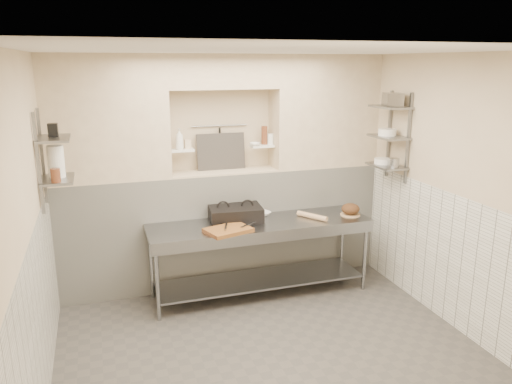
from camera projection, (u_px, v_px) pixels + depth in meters
name	position (u px, v px, depth m)	size (l,w,h in m)	color
floor	(270.00, 354.00, 4.85)	(4.00, 3.90, 0.10)	#4A4541
ceiling	(273.00, 44.00, 4.12)	(4.00, 3.90, 0.10)	silver
wall_left	(23.00, 236.00, 3.87)	(0.10, 3.90, 2.80)	beige
wall_right	(460.00, 194.00, 5.10)	(0.10, 3.90, 2.80)	beige
wall_back	(219.00, 168.00, 6.33)	(4.00, 0.10, 2.80)	beige
wall_front	(398.00, 316.00, 2.64)	(4.00, 0.10, 2.80)	beige
backwall_lower	(224.00, 227.00, 6.27)	(4.00, 0.40, 1.40)	white
alcove_sill	(223.00, 171.00, 6.09)	(1.30, 0.40, 0.02)	beige
backwall_pillar_left	(106.00, 119.00, 5.52)	(1.35, 0.40, 1.40)	beige
backwall_pillar_right	(324.00, 111.00, 6.31)	(1.35, 0.40, 1.40)	beige
backwall_header	(222.00, 71.00, 5.79)	(1.30, 0.40, 0.40)	beige
wainscot_left	(41.00, 316.00, 4.07)	(0.02, 3.90, 1.40)	white
wainscot_right	(449.00, 258.00, 5.25)	(0.02, 3.90, 1.40)	white
alcove_shelf_left	(182.00, 150.00, 5.87)	(0.28, 0.16, 0.03)	white
alcove_shelf_right	(262.00, 146.00, 6.17)	(0.28, 0.16, 0.03)	white
utensil_rail	(219.00, 126.00, 6.11)	(0.02, 0.02, 0.70)	gray
hanging_steel	(220.00, 140.00, 6.14)	(0.02, 0.02, 0.30)	black
splash_panel	(221.00, 152.00, 6.13)	(0.60, 0.02, 0.45)	#383330
shelf_rail_left_a	(42.00, 156.00, 4.95)	(0.03, 0.03, 0.95)	slate
shelf_rail_left_b	(38.00, 164.00, 4.58)	(0.03, 0.03, 0.95)	slate
wall_shelf_left_lower	(58.00, 179.00, 4.85)	(0.30, 0.50, 0.03)	slate
wall_shelf_left_upper	(53.00, 139.00, 4.75)	(0.30, 0.50, 0.03)	slate
shelf_rail_right_a	(389.00, 134.00, 6.11)	(0.03, 0.03, 1.05)	slate
shelf_rail_right_b	(408.00, 139.00, 5.74)	(0.03, 0.03, 1.05)	slate
wall_shelf_right_lower	(387.00, 166.00, 5.97)	(0.30, 0.50, 0.03)	slate
wall_shelf_right_mid	(388.00, 137.00, 5.89)	(0.30, 0.50, 0.03)	slate
wall_shelf_right_upper	(391.00, 107.00, 5.80)	(0.30, 0.50, 0.03)	slate
prep_table	(260.00, 243.00, 5.85)	(2.60, 0.70, 0.90)	gray
panini_press	(235.00, 213.00, 5.86)	(0.65, 0.50, 0.17)	black
cutting_board	(228.00, 230.00, 5.46)	(0.48, 0.33, 0.04)	brown
knife_blade	(248.00, 224.00, 5.57)	(0.25, 0.03, 0.01)	gray
tongs	(226.00, 226.00, 5.48)	(0.02, 0.02, 0.25)	gray
mixing_bowl	(262.00, 214.00, 6.04)	(0.21, 0.21, 0.05)	white
rolling_pin	(312.00, 216.00, 5.93)	(0.06, 0.06, 0.41)	tan
bread_board	(350.00, 215.00, 6.07)	(0.24, 0.24, 0.01)	tan
bread_loaf	(351.00, 209.00, 6.05)	(0.22, 0.22, 0.13)	#4C2D19
bottle_soap	(179.00, 139.00, 5.82)	(0.09, 0.10, 0.25)	white
jar_alcove	(188.00, 144.00, 5.91)	(0.07, 0.07, 0.11)	beige
bowl_alcove	(255.00, 144.00, 6.10)	(0.13, 0.13, 0.04)	white
condiment_a	(264.00, 135.00, 6.18)	(0.06, 0.06, 0.23)	brown
condiment_b	(265.00, 135.00, 6.18)	(0.06, 0.06, 0.23)	brown
condiment_c	(271.00, 139.00, 6.19)	(0.08, 0.08, 0.13)	white
jug_left	(56.00, 162.00, 4.85)	(0.16, 0.16, 0.31)	white
jar_left	(56.00, 175.00, 4.66)	(0.09, 0.09, 0.13)	brown
box_left_upper	(53.00, 130.00, 4.79)	(0.09, 0.09, 0.13)	black
bowl_right	(383.00, 161.00, 6.04)	(0.21, 0.21, 0.06)	white
canister_right	(394.00, 163.00, 5.81)	(0.11, 0.11, 0.11)	gray
bowl_right_mid	(387.00, 132.00, 5.90)	(0.21, 0.21, 0.08)	white
basket_right	(393.00, 100.00, 5.74)	(0.19, 0.24, 0.15)	gray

